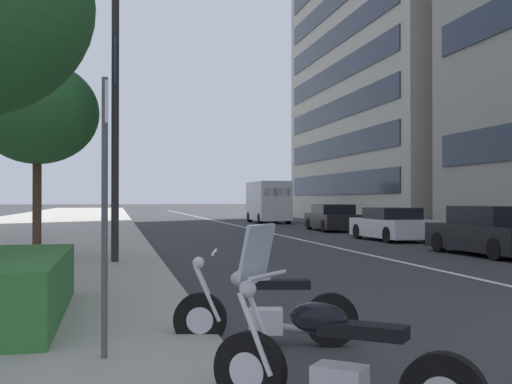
# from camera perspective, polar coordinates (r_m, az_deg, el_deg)

# --- Properties ---
(sidewalk_right_plaza) EXTENTS (160.00, 10.84, 0.15)m
(sidewalk_right_plaza) POSITION_cam_1_polar(r_m,az_deg,el_deg) (34.85, -19.15, -3.17)
(sidewalk_right_plaza) COLOR #A39E93
(sidewalk_right_plaza) RESTS_ON ground
(lane_centre_stripe) EXTENTS (110.00, 0.16, 0.01)m
(lane_centre_stripe) POSITION_cam_1_polar(r_m,az_deg,el_deg) (40.26, -1.53, -2.95)
(lane_centre_stripe) COLOR silver
(lane_centre_stripe) RESTS_ON ground
(motorcycle_far_end_row) EXTENTS (1.45, 1.70, 1.46)m
(motorcycle_far_end_row) POSITION_cam_1_polar(r_m,az_deg,el_deg) (5.09, 6.80, -14.60)
(motorcycle_far_end_row) COLOR black
(motorcycle_far_end_row) RESTS_ON ground
(motorcycle_nearest_camera) EXTENTS (0.70, 2.06, 1.08)m
(motorcycle_nearest_camera) POSITION_cam_1_polar(r_m,az_deg,el_deg) (7.52, 0.65, -10.22)
(motorcycle_nearest_camera) COLOR black
(motorcycle_nearest_camera) RESTS_ON ground
(car_far_down_avenue) EXTENTS (4.55, 2.03, 1.45)m
(car_far_down_avenue) POSITION_cam_1_polar(r_m,az_deg,el_deg) (20.49, 19.76, -3.30)
(car_far_down_avenue) COLOR black
(car_far_down_avenue) RESTS_ON ground
(car_lead_in_lane) EXTENTS (4.33, 2.03, 1.31)m
(car_lead_in_lane) POSITION_cam_1_polar(r_m,az_deg,el_deg) (26.73, 11.67, -2.82)
(car_lead_in_lane) COLOR silver
(car_lead_in_lane) RESTS_ON ground
(car_following_behind) EXTENTS (4.71, 2.04, 1.37)m
(car_following_behind) POSITION_cam_1_polar(r_m,az_deg,el_deg) (34.29, 6.62, -2.28)
(car_following_behind) COLOR black
(car_following_behind) RESTS_ON ground
(delivery_van_ahead) EXTENTS (5.16, 2.18, 2.84)m
(delivery_van_ahead) POSITION_cam_1_polar(r_m,az_deg,el_deg) (45.17, 1.07, -0.79)
(delivery_van_ahead) COLOR silver
(delivery_van_ahead) RESTS_ON ground
(parking_sign_by_curb) EXTENTS (0.32, 0.06, 2.67)m
(parking_sign_by_curb) POSITION_cam_1_polar(r_m,az_deg,el_deg) (6.42, -12.95, 0.20)
(parking_sign_by_curb) COLOR #47494C
(parking_sign_by_curb) RESTS_ON sidewalk_right_plaza
(street_lamp_with_banners) EXTENTS (1.26, 2.20, 9.44)m
(street_lamp_with_banners) POSITION_cam_1_polar(r_m,az_deg,el_deg) (16.69, -11.14, 13.25)
(street_lamp_with_banners) COLOR #232326
(street_lamp_with_banners) RESTS_ON sidewalk_right_plaza
(clipped_hedge_bed) EXTENTS (4.20, 1.10, 0.79)m
(clipped_hedge_bed) POSITION_cam_1_polar(r_m,az_deg,el_deg) (8.99, -19.84, -7.71)
(clipped_hedge_bed) COLOR #337033
(clipped_hedge_bed) RESTS_ON sidewalk_right_plaza
(street_tree_far_plaza) EXTENTS (3.06, 3.06, 4.99)m
(street_tree_far_plaza) POSITION_cam_1_polar(r_m,az_deg,el_deg) (17.56, -18.43, 6.52)
(street_tree_far_plaza) COLOR #473323
(street_tree_far_plaza) RESTS_ON sidewalk_right_plaza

